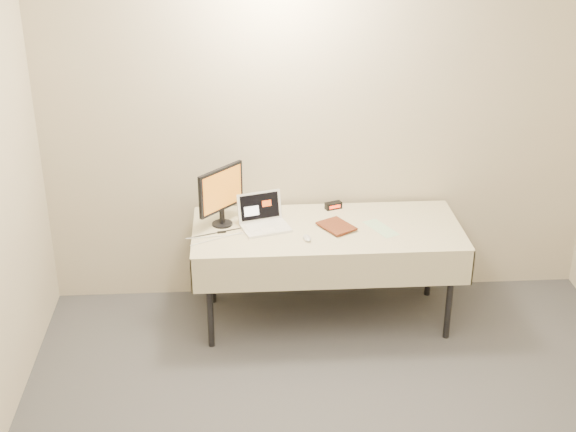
{
  "coord_description": "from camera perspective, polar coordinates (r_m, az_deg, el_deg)",
  "views": [
    {
      "loc": [
        -0.59,
        -2.92,
        3.15
      ],
      "look_at": [
        -0.28,
        1.99,
        0.86
      ],
      "focal_mm": 50.0,
      "sensor_mm": 36.0,
      "label": 1
    }
  ],
  "objects": [
    {
      "name": "laptop",
      "position": [
        5.55,
        -1.78,
        -0.21
      ],
      "size": [
        0.38,
        0.35,
        0.22
      ],
      "rotation": [
        0.0,
        0.0,
        0.29
      ],
      "color": "white",
      "rests_on": "table"
    },
    {
      "name": "alarm_clock",
      "position": [
        5.83,
        3.25,
        0.75
      ],
      "size": [
        0.13,
        0.09,
        0.05
      ],
      "rotation": [
        0.0,
        0.0,
        0.35
      ],
      "color": "black",
      "rests_on": "table"
    },
    {
      "name": "paper_form",
      "position": [
        5.57,
        6.62,
        -0.87
      ],
      "size": [
        0.23,
        0.32,
        0.0
      ],
      "primitive_type": "cube",
      "rotation": [
        0.0,
        0.0,
        0.44
      ],
      "color": "#B2DFB1",
      "rests_on": "table"
    },
    {
      "name": "book",
      "position": [
        5.44,
        2.73,
        0.06
      ],
      "size": [
        0.17,
        0.11,
        0.25
      ],
      "primitive_type": "imported",
      "rotation": [
        0.0,
        0.0,
        0.53
      ],
      "color": "#993C1B",
      "rests_on": "table"
    },
    {
      "name": "usb_dongle",
      "position": [
        5.49,
        -4.74,
        -1.15
      ],
      "size": [
        0.06,
        0.03,
        0.01
      ],
      "primitive_type": "cube",
      "rotation": [
        0.0,
        0.0,
        0.17
      ],
      "color": "black",
      "rests_on": "table"
    },
    {
      "name": "back_wall",
      "position": [
        5.74,
        2.44,
        6.67
      ],
      "size": [
        4.0,
        0.1,
        2.7
      ],
      "primitive_type": "cube",
      "color": "beige",
      "rests_on": "ground"
    },
    {
      "name": "monitor",
      "position": [
        5.5,
        -4.78,
        1.7
      ],
      "size": [
        0.3,
        0.32,
        0.42
      ],
      "rotation": [
        0.0,
        0.0,
        0.82
      ],
      "color": "black",
      "rests_on": "table"
    },
    {
      "name": "table",
      "position": [
        5.57,
        2.8,
        -1.4
      ],
      "size": [
        1.86,
        0.81,
        0.74
      ],
      "color": "black",
      "rests_on": "ground"
    },
    {
      "name": "clicker",
      "position": [
        5.37,
        1.37,
        -1.57
      ],
      "size": [
        0.06,
        0.11,
        0.02
      ],
      "primitive_type": "ellipsoid",
      "rotation": [
        0.0,
        0.0,
        0.15
      ],
      "color": "silver",
      "rests_on": "table"
    }
  ]
}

